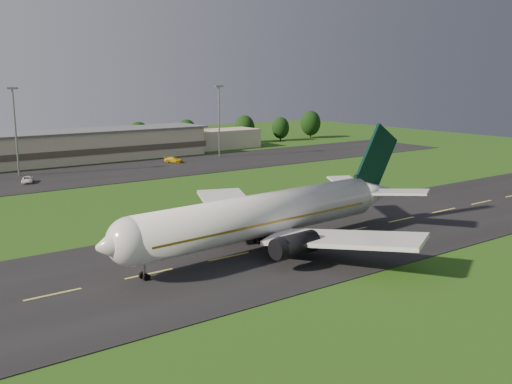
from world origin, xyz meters
TOP-DOWN VIEW (x-y plane):
  - ground at (0.00, 0.00)m, footprint 360.00×360.00m
  - taxiway at (0.00, 0.00)m, footprint 220.00×30.00m
  - apron at (0.00, 72.00)m, footprint 260.00×30.00m
  - airliner at (17.09, 0.07)m, footprint 51.29×42.06m
  - terminal at (6.40, 96.18)m, footprint 145.00×16.00m
  - light_mast_centre at (5.00, 80.00)m, footprint 2.40×1.20m
  - light_mast_east at (60.00, 80.00)m, footprint 2.40×1.20m
  - tree_line at (37.55, 105.87)m, footprint 198.81×8.84m
  - service_vehicle_c at (4.10, 69.05)m, footprint 3.65×5.26m
  - service_vehicle_d at (43.94, 77.61)m, footprint 4.66×5.35m

SIDE VIEW (x-z plane):
  - ground at x=0.00m, z-range 0.00..0.00m
  - taxiway at x=0.00m, z-range 0.00..0.10m
  - apron at x=0.00m, z-range 0.00..0.10m
  - service_vehicle_c at x=4.10m, z-range 0.10..1.43m
  - service_vehicle_d at x=43.94m, z-range 0.10..1.58m
  - terminal at x=6.40m, z-range -0.21..8.19m
  - airliner at x=17.09m, z-range -3.13..12.45m
  - tree_line at x=37.55m, z-range -0.11..10.16m
  - light_mast_centre at x=5.00m, z-range 2.56..22.91m
  - light_mast_east at x=60.00m, z-range 2.56..22.91m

